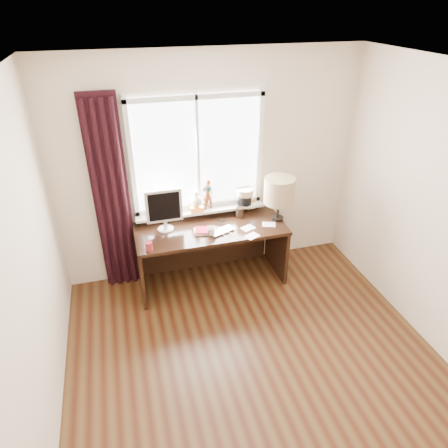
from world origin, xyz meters
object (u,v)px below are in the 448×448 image
object	(u,v)px
mug	(211,231)
monitor	(164,208)
laptop	(222,231)
desk	(209,241)
red_cup	(149,246)
table_lamp	(279,191)

from	to	relation	value
mug	monitor	xyz separation A→B (m)	(-0.47, 0.24, 0.23)
laptop	mug	distance (m)	0.13
laptop	monitor	bearing A→B (deg)	137.54
laptop	desk	size ratio (longest dim) A/B	0.17
mug	monitor	world-z (taller)	monitor
mug	desk	world-z (taller)	mug
mug	monitor	bearing A→B (deg)	152.56
laptop	red_cup	distance (m)	0.83
monitor	laptop	bearing A→B (deg)	-20.35
laptop	red_cup	world-z (taller)	red_cup
mug	table_lamp	xyz separation A→B (m)	(0.83, 0.13, 0.31)
monitor	desk	bearing A→B (deg)	0.42
red_cup	table_lamp	distance (m)	1.57
mug	table_lamp	distance (m)	0.90
mug	desk	size ratio (longest dim) A/B	0.06
desk	table_lamp	size ratio (longest dim) A/B	3.27
table_lamp	red_cup	bearing A→B (deg)	-170.53
red_cup	desk	size ratio (longest dim) A/B	0.06
laptop	desk	bearing A→B (deg)	91.51
desk	monitor	bearing A→B (deg)	-179.58
laptop	desk	xyz separation A→B (m)	(-0.10, 0.22, -0.26)
desk	monitor	distance (m)	0.72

